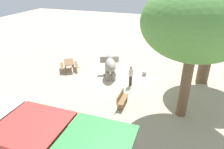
{
  "coord_description": "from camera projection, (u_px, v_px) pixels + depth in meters",
  "views": [
    {
      "loc": [
        -4.22,
        14.38,
        7.61
      ],
      "look_at": [
        0.48,
        1.04,
        0.8
      ],
      "focal_mm": 33.62,
      "sensor_mm": 36.0,
      "label": 1
    }
  ],
  "objects": [
    {
      "name": "ground_plane",
      "position": [
        122.0,
        79.0,
        16.79
      ],
      "size": [
        60.0,
        60.0,
        0.0
      ],
      "primitive_type": "plane",
      "color": "#BAA88C"
    },
    {
      "name": "elephant",
      "position": [
        110.0,
        65.0,
        16.79
      ],
      "size": [
        1.85,
        2.27,
        1.59
      ],
      "rotation": [
        0.0,
        0.0,
        5.13
      ],
      "color": "gray",
      "rests_on": "ground_plane"
    },
    {
      "name": "person_handler",
      "position": [
        131.0,
        74.0,
        15.44
      ],
      "size": [
        0.32,
        0.48,
        1.62
      ],
      "rotation": [
        0.0,
        0.0,
        -0.37
      ],
      "color": "#3F3833",
      "rests_on": "ground_plane"
    },
    {
      "name": "shade_tree_main",
      "position": [
        196.0,
        24.0,
        10.26
      ],
      "size": [
        5.51,
        5.05,
        7.4
      ],
      "color": "brown",
      "rests_on": "ground_plane"
    },
    {
      "name": "wooden_bench",
      "position": [
        122.0,
        99.0,
        13.27
      ],
      "size": [
        0.42,
        1.41,
        0.88
      ],
      "rotation": [
        0.0,
        0.0,
        1.58
      ],
      "color": "olive",
      "rests_on": "ground_plane"
    },
    {
      "name": "picnic_table_near",
      "position": [
        69.0,
        64.0,
        18.14
      ],
      "size": [
        2.06,
        2.07,
        0.78
      ],
      "rotation": [
        0.0,
        0.0,
        5.3
      ],
      "color": "brown",
      "rests_on": "ground_plane"
    },
    {
      "name": "feed_bucket",
      "position": [
        144.0,
        73.0,
        17.39
      ],
      "size": [
        0.36,
        0.36,
        0.32
      ],
      "primitive_type": "cylinder",
      "color": "gray",
      "rests_on": "ground_plane"
    }
  ]
}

